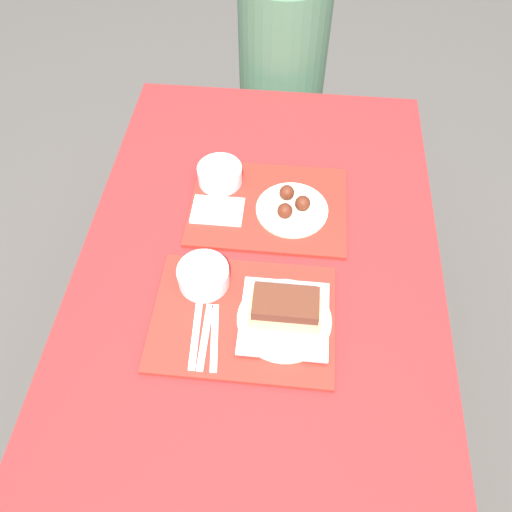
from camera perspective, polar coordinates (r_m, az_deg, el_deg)
ground_plane at (r=1.94m, az=0.27°, el=-12.92°), size 12.00×12.00×0.00m
picnic_table at (r=1.37m, az=0.37°, el=-2.45°), size 0.94×1.41×0.73m
picnic_bench_far at (r=2.19m, az=2.67°, el=14.19°), size 0.89×0.28×0.45m
tray_near at (r=1.19m, az=-1.45°, el=-7.05°), size 0.43×0.32×0.01m
tray_far at (r=1.40m, az=1.39°, el=5.70°), size 0.43×0.32×0.01m
bowl_coleslaw_near at (r=1.22m, az=-6.03°, el=-2.19°), size 0.13×0.13×0.05m
brisket_sandwich_plate at (r=1.15m, az=3.31°, el=-6.52°), size 0.22×0.22×0.09m
plastic_fork_near at (r=1.17m, az=-5.84°, el=-9.14°), size 0.02×0.17×0.00m
plastic_knife_near at (r=1.16m, az=-4.76°, el=-9.25°), size 0.04×0.17×0.00m
plastic_spoon_near at (r=1.17m, az=-6.92°, el=-9.03°), size 0.03×0.17×0.00m
condiment_packet at (r=1.22m, az=-0.41°, el=-3.93°), size 0.04×0.03×0.01m
bowl_coleslaw_far at (r=1.44m, az=-4.15°, el=9.37°), size 0.13×0.13×0.05m
wings_plate_far at (r=1.37m, az=4.11°, el=5.66°), size 0.20×0.20×0.05m
napkin_far at (r=1.38m, az=-4.41°, el=5.21°), size 0.14×0.10×0.01m
person_seated_across at (r=1.96m, az=3.11°, el=23.05°), size 0.32×0.32×0.76m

